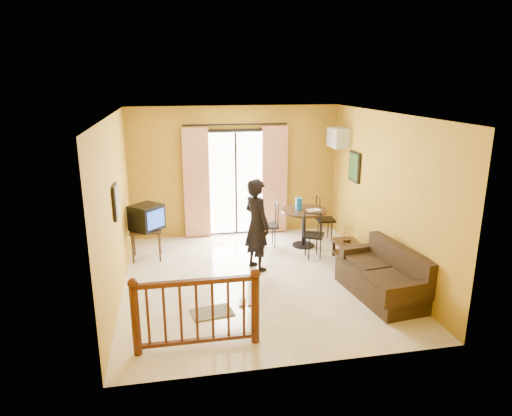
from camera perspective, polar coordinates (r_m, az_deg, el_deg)
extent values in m
plane|color=beige|center=(7.97, 0.18, -8.88)|extent=(5.00, 5.00, 0.00)
plane|color=white|center=(7.26, 0.20, 11.63)|extent=(5.00, 5.00, 0.00)
plane|color=#B78C23|center=(9.90, -2.60, 4.56)|extent=(4.50, 0.00, 4.50)
plane|color=#B78C23|center=(5.18, 5.53, -6.13)|extent=(4.50, 0.00, 4.50)
plane|color=#B78C23|center=(7.41, -17.14, 0.01)|extent=(0.00, 5.00, 5.00)
plane|color=#B78C23|center=(8.21, 15.79, 1.62)|extent=(0.00, 5.00, 5.00)
cube|color=black|center=(9.93, -2.57, 3.13)|extent=(1.34, 0.03, 2.34)
cube|color=white|center=(9.90, -2.54, 3.09)|extent=(1.20, 0.04, 2.20)
cube|color=black|center=(9.88, -2.52, 3.06)|extent=(0.04, 0.02, 2.20)
cube|color=beige|center=(9.76, -7.45, 3.08)|extent=(0.55, 0.08, 2.35)
cube|color=beige|center=(10.00, 2.34, 3.51)|extent=(0.55, 0.08, 2.35)
cylinder|color=black|center=(9.65, -2.58, 10.40)|extent=(2.20, 0.04, 0.04)
cube|color=black|center=(8.89, -13.62, -2.71)|extent=(0.59, 0.49, 0.04)
cylinder|color=black|center=(8.82, -15.16, -4.95)|extent=(0.04, 0.04, 0.57)
cylinder|color=black|center=(8.79, -11.95, -4.80)|extent=(0.04, 0.04, 0.57)
cylinder|color=black|center=(9.19, -15.00, -4.09)|extent=(0.04, 0.04, 0.57)
cylinder|color=black|center=(9.16, -11.92, -3.94)|extent=(0.04, 0.04, 0.57)
cube|color=black|center=(8.82, -13.54, -1.11)|extent=(0.71, 0.71, 0.48)
cube|color=blue|center=(8.65, -12.41, -1.37)|extent=(0.30, 0.32, 0.34)
cube|color=black|center=(7.18, -17.15, 0.74)|extent=(0.04, 0.42, 0.52)
cube|color=#59574C|center=(7.18, -16.96, 0.76)|extent=(0.01, 0.34, 0.44)
cylinder|color=black|center=(9.30, 6.04, -0.35)|extent=(0.93, 0.93, 0.04)
cylinder|color=black|center=(9.41, 5.98, -2.56)|extent=(0.08, 0.08, 0.75)
cylinder|color=black|center=(9.53, 5.92, -4.62)|extent=(0.45, 0.45, 0.03)
cylinder|color=blue|center=(9.23, 5.38, 0.49)|extent=(0.14, 0.14, 0.25)
cube|color=beige|center=(9.25, 7.21, -0.29)|extent=(0.31, 0.24, 0.02)
cube|color=silver|center=(9.78, 10.25, 8.64)|extent=(0.30, 0.60, 0.40)
cube|color=gray|center=(9.72, 9.41, 8.64)|extent=(0.02, 0.56, 0.36)
cube|color=black|center=(9.30, 12.21, 5.06)|extent=(0.04, 0.50, 0.60)
cube|color=black|center=(9.29, 12.07, 5.06)|extent=(0.01, 0.42, 0.52)
cube|color=black|center=(8.74, 11.66, -4.53)|extent=(0.45, 0.81, 0.04)
cube|color=black|center=(8.82, 11.57, -5.95)|extent=(0.41, 0.77, 0.03)
cube|color=black|center=(8.42, 11.38, -6.54)|extent=(0.05, 0.05, 0.34)
cube|color=black|center=(8.56, 13.62, -6.31)|extent=(0.05, 0.05, 0.34)
cube|color=black|center=(9.04, 9.69, -4.87)|extent=(0.05, 0.05, 0.34)
cube|color=black|center=(9.17, 11.80, -4.69)|extent=(0.05, 0.05, 0.34)
imported|color=#55341D|center=(8.86, 11.28, -3.89)|extent=(0.21, 0.21, 0.06)
cube|color=black|center=(7.58, 15.33, -9.19)|extent=(0.98, 1.67, 0.40)
cube|color=black|center=(7.58, 17.55, -6.54)|extent=(0.37, 1.59, 0.54)
cube|color=black|center=(6.88, 18.29, -10.12)|extent=(0.80, 0.25, 0.30)
cube|color=black|center=(8.14, 13.08, -5.61)|extent=(0.80, 0.25, 0.30)
cube|color=black|center=(7.19, 16.31, -8.70)|extent=(0.62, 0.70, 0.10)
cube|color=black|center=(7.75, 14.01, -6.68)|extent=(0.62, 0.70, 0.10)
imported|color=black|center=(8.10, 0.08, -2.10)|extent=(0.63, 0.72, 1.67)
cylinder|color=#471E0F|center=(5.97, -14.80, -13.52)|extent=(0.11, 0.11, 0.92)
cylinder|color=#471E0F|center=(6.03, -0.09, -12.62)|extent=(0.11, 0.11, 0.92)
sphere|color=#471E0F|center=(5.74, -15.16, -9.06)|extent=(0.13, 0.13, 0.13)
sphere|color=#471E0F|center=(5.80, -0.09, -8.19)|extent=(0.13, 0.13, 0.13)
cube|color=#471E0F|center=(5.74, -7.56, -9.15)|extent=(1.55, 0.08, 0.06)
cube|color=#471E0F|center=(6.13, -7.27, -16.12)|extent=(1.55, 0.06, 0.05)
cube|color=#605C4C|center=(6.94, -5.50, -12.85)|extent=(0.66, 0.49, 0.02)
cube|color=#55341D|center=(7.16, -1.65, -11.76)|extent=(0.16, 0.27, 0.03)
cube|color=#55341D|center=(7.18, -0.52, -11.67)|extent=(0.16, 0.27, 0.03)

